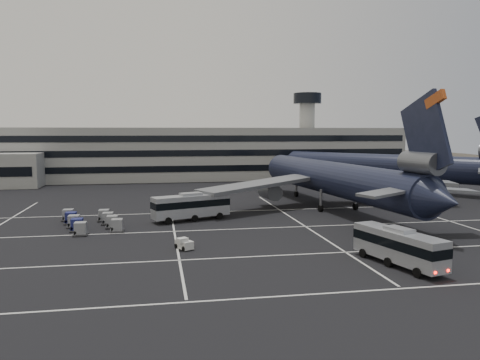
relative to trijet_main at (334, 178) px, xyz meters
name	(u,v)px	position (x,y,z in m)	size (l,w,h in m)	color
ground	(224,236)	(-21.16, -16.82, -5.25)	(260.00, 260.00, 0.00)	black
lane_markings	(230,235)	(-20.21, -16.09, -5.24)	(90.00, 55.62, 0.01)	silver
terminal	(176,154)	(-24.11, 54.33, 1.68)	(125.00, 26.00, 24.00)	gray
hills	(211,183)	(-3.17, 153.18, -17.32)	(352.00, 180.00, 44.00)	#38332B
trijet_main	(334,178)	(0.00, 0.00, 0.00)	(47.16, 57.68, 18.08)	black
trijet_far	(388,166)	(21.52, 22.79, 0.18)	(41.94, 47.35, 18.08)	black
bus_near	(398,245)	(-6.11, -32.47, -3.18)	(5.10, 11.00, 3.78)	#9B9FA4
bus_far	(191,205)	(-24.40, -5.48, -3.01)	(11.86, 6.30, 4.10)	#9B9FA4
tug_b	(185,244)	(-26.35, -22.45, -4.63)	(2.16, 2.51, 1.39)	silver
uld_cluster	(90,221)	(-38.45, -7.84, -4.42)	(9.98, 12.94, 1.70)	#2D2D30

